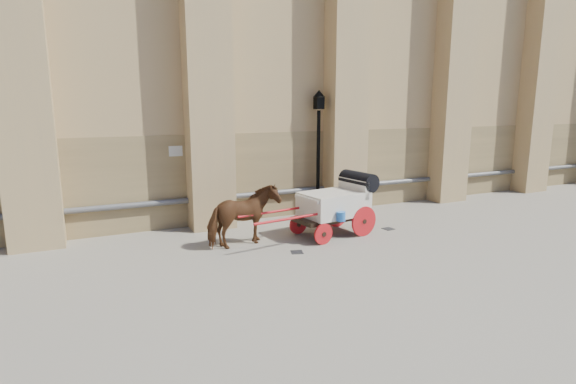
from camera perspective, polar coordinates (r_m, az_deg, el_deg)
name	(u,v)px	position (r m, az deg, el deg)	size (l,w,h in m)	color
ground	(286,256)	(12.00, -0.26, -8.13)	(90.00, 90.00, 0.00)	slate
horse	(243,217)	(12.63, -5.68, -3.12)	(0.93, 2.04, 1.72)	brown
carriage	(338,202)	(13.81, 6.31, -1.25)	(4.41, 1.74, 1.88)	black
street_lamp	(318,150)	(15.94, 3.87, 5.39)	(0.42, 0.42, 4.43)	black
drain_grate_near	(297,252)	(12.28, 1.14, -7.64)	(0.32, 0.32, 0.01)	black
drain_grate_far	(388,229)	(14.85, 12.62, -4.58)	(0.32, 0.32, 0.01)	black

